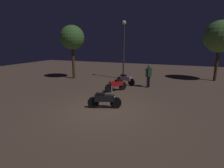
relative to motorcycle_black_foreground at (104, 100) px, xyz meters
The scene contains 8 objects.
ground_plane 0.55m from the motorcycle_black_foreground, 75.10° to the right, with size 40.00×40.00×0.00m, color brown.
motorcycle_black_foreground is the anchor object (origin of this frame).
motorcycle_red_parked_left 3.24m from the motorcycle_black_foreground, 100.05° to the left, with size 1.04×1.41×1.11m.
motorcycle_pink_parked_right 5.22m from the motorcycle_black_foreground, 95.81° to the left, with size 1.59×0.68×1.11m.
person_rider_beside 5.16m from the motorcycle_black_foreground, 76.09° to the left, with size 0.45×0.60×1.63m.
streetlamp_near 8.03m from the motorcycle_black_foreground, 100.92° to the left, with size 0.36×0.36×4.97m.
tree_left_bg 11.62m from the motorcycle_black_foreground, 57.18° to the left, with size 2.55×2.55×4.91m.
tree_center_bg 8.73m from the motorcycle_black_foreground, 133.55° to the left, with size 2.07×2.07×4.63m.
Camera 1 is at (3.28, -7.23, 3.12)m, focal length 28.55 mm.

